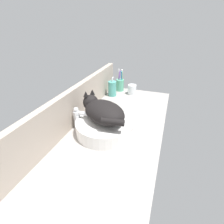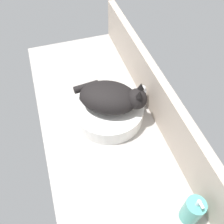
% 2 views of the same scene
% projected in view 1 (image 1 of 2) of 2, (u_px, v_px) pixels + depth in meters
% --- Properties ---
extents(ground_plane, '(1.33, 0.54, 0.04)m').
position_uv_depth(ground_plane, '(113.00, 133.00, 1.00)').
color(ground_plane, '#9E9993').
extents(backsplash_panel, '(1.33, 0.04, 0.22)m').
position_uv_depth(backsplash_panel, '(73.00, 107.00, 1.01)').
color(backsplash_panel, '#AD9E8E').
rests_on(backsplash_panel, ground_plane).
extents(sink_basin, '(0.31, 0.31, 0.07)m').
position_uv_depth(sink_basin, '(105.00, 127.00, 0.96)').
color(sink_basin, white).
rests_on(sink_basin, ground_plane).
extents(cat, '(0.27, 0.30, 0.14)m').
position_uv_depth(cat, '(103.00, 111.00, 0.92)').
color(cat, black).
rests_on(cat, sink_basin).
extents(faucet, '(0.04, 0.12, 0.14)m').
position_uv_depth(faucet, '(79.00, 118.00, 0.97)').
color(faucet, silver).
rests_on(faucet, ground_plane).
extents(soap_dispenser, '(0.07, 0.07, 0.15)m').
position_uv_depth(soap_dispenser, '(112.00, 89.00, 1.40)').
color(soap_dispenser, teal).
rests_on(soap_dispenser, ground_plane).
extents(toothbrush_cup, '(0.07, 0.07, 0.19)m').
position_uv_depth(toothbrush_cup, '(120.00, 84.00, 1.51)').
color(toothbrush_cup, '#5BB28E').
rests_on(toothbrush_cup, ground_plane).
extents(water_glass, '(0.07, 0.07, 0.08)m').
position_uv_depth(water_glass, '(132.00, 90.00, 1.44)').
color(water_glass, white).
rests_on(water_glass, ground_plane).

